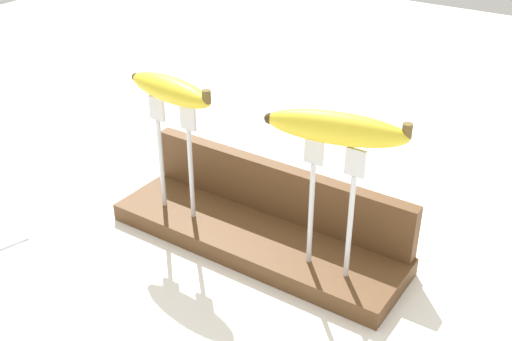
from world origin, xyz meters
TOP-DOWN VIEW (x-y plane):
  - ground_plane at (0.00, 0.00)m, footprint 3.00×3.00m
  - wooden_board at (0.00, 0.00)m, footprint 0.45×0.13m
  - board_backstop at (0.00, 0.06)m, footprint 0.44×0.02m
  - fork_stand_left at (-0.13, -0.02)m, footprint 0.08×0.01m
  - fork_stand_right at (0.13, -0.02)m, footprint 0.08×0.01m
  - banana_raised_left at (-0.13, -0.02)m, footprint 0.16×0.06m
  - banana_raised_right at (0.13, -0.02)m, footprint 0.18×0.08m

SIDE VIEW (x-z plane):
  - ground_plane at x=0.00m, z-range 0.00..0.00m
  - wooden_board at x=0.00m, z-range 0.00..0.03m
  - board_backstop at x=0.00m, z-range 0.03..0.11m
  - fork_stand_left at x=-0.13m, z-range 0.05..0.23m
  - fork_stand_right at x=0.13m, z-range 0.05..0.23m
  - banana_raised_left at x=-0.13m, z-range 0.21..0.24m
  - banana_raised_right at x=0.13m, z-range 0.22..0.26m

